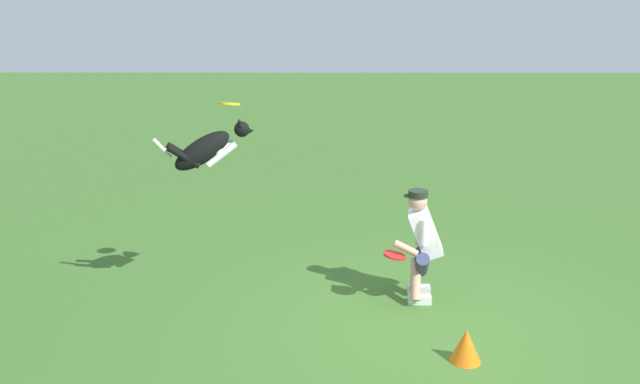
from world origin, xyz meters
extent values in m
plane|color=#3E692A|center=(0.00, 0.00, 0.00)|extent=(60.00, 60.00, 0.00)
cube|color=silver|center=(-0.10, -0.90, 0.05)|extent=(0.26, 0.10, 0.10)
cylinder|color=tan|center=(-0.05, -0.91, 0.24)|extent=(0.14, 0.32, 0.37)
cylinder|color=#373D5E|center=(-0.11, -0.88, 0.47)|extent=(0.19, 0.42, 0.37)
cube|color=silver|center=(-0.07, -0.62, 0.05)|extent=(0.26, 0.10, 0.10)
cylinder|color=tan|center=(-0.02, -0.63, 0.24)|extent=(0.14, 0.32, 0.37)
cylinder|color=#373D5E|center=(-0.08, -0.64, 0.47)|extent=(0.19, 0.42, 0.37)
cube|color=white|center=(-0.13, -0.76, 0.81)|extent=(0.44, 0.38, 0.58)
cylinder|color=white|center=(-0.13, -0.96, 0.87)|extent=(0.10, 0.15, 0.29)
cylinder|color=white|center=(-0.08, -0.56, 0.87)|extent=(0.10, 0.15, 0.29)
cylinder|color=tan|center=(0.12, -0.56, 0.69)|extent=(0.29, 0.11, 0.19)
cylinder|color=tan|center=(-0.09, -0.98, 0.71)|extent=(0.10, 0.15, 0.27)
sphere|color=tan|center=(-0.03, -0.77, 1.17)|extent=(0.21, 0.21, 0.21)
cylinder|color=black|center=(-0.03, -0.77, 1.26)|extent=(0.22, 0.22, 0.07)
cylinder|color=black|center=(0.07, -0.78, 1.23)|extent=(0.12, 0.12, 0.02)
ellipsoid|color=black|center=(2.33, -0.68, 1.76)|extent=(0.75, 0.44, 0.57)
ellipsoid|color=white|center=(2.15, -0.73, 1.74)|extent=(0.13, 0.18, 0.15)
sphere|color=black|center=(1.91, -0.80, 1.97)|extent=(0.17, 0.17, 0.17)
cone|color=black|center=(1.82, -0.82, 1.95)|extent=(0.11, 0.11, 0.09)
cone|color=black|center=(1.91, -0.74, 2.05)|extent=(0.06, 0.06, 0.07)
cone|color=black|center=(1.94, -0.84, 2.05)|extent=(0.06, 0.06, 0.07)
cylinder|color=white|center=(2.11, -0.66, 1.72)|extent=(0.36, 0.16, 0.27)
cylinder|color=white|center=(2.16, -0.81, 1.72)|extent=(0.36, 0.16, 0.27)
cylinder|color=black|center=(2.50, -0.55, 1.72)|extent=(0.36, 0.16, 0.27)
cylinder|color=black|center=(2.55, -0.70, 1.72)|extent=(0.36, 0.16, 0.27)
cylinder|color=white|center=(2.73, -0.56, 1.81)|extent=(0.21, 0.10, 0.23)
cylinder|color=yellow|center=(2.03, -0.74, 2.26)|extent=(0.32, 0.32, 0.05)
cylinder|color=red|center=(0.24, -0.56, 0.61)|extent=(0.33, 0.33, 0.08)
cone|color=orange|center=(-0.32, 0.64, 0.16)|extent=(0.29, 0.29, 0.33)
camera|label=1|loc=(1.04, 6.13, 3.19)|focal=36.32mm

